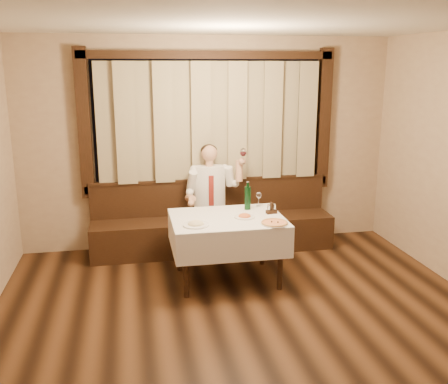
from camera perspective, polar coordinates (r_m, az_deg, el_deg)
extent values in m
cube|color=black|center=(4.45, 4.88, -18.79)|extent=(5.00, 6.00, 0.01)
cube|color=silver|center=(3.75, 5.83, 20.01)|extent=(5.00, 6.00, 0.01)
cube|color=tan|center=(6.74, -1.77, 5.57)|extent=(5.00, 0.01, 2.80)
cube|color=black|center=(6.69, -1.76, 8.08)|extent=(3.00, 0.02, 1.60)
cube|color=orange|center=(6.64, -7.73, 5.31)|extent=(0.50, 0.01, 0.40)
cube|color=black|center=(6.79, -1.66, 0.90)|extent=(3.30, 0.12, 0.10)
cube|color=black|center=(6.61, -1.76, 15.39)|extent=(3.30, 0.12, 0.10)
cube|color=black|center=(6.59, -15.71, 7.47)|extent=(0.16, 0.12, 1.90)
cube|color=black|center=(7.08, 11.32, 8.16)|extent=(0.16, 0.12, 1.90)
cube|color=#92835E|center=(6.59, -1.62, 7.99)|extent=(2.90, 0.08, 1.55)
cube|color=black|center=(6.72, -1.26, -4.80)|extent=(3.20, 0.60, 0.45)
cube|color=black|center=(6.82, -1.62, -0.57)|extent=(3.20, 0.12, 0.45)
cube|color=black|center=(6.76, -1.63, 1.44)|extent=(3.20, 0.14, 0.04)
cylinder|color=black|center=(5.36, -4.36, -8.45)|extent=(0.06, 0.06, 0.71)
cylinder|color=black|center=(5.56, 6.44, -7.64)|extent=(0.06, 0.06, 0.71)
cylinder|color=black|center=(6.04, -5.18, -5.78)|extent=(0.06, 0.06, 0.71)
cylinder|color=black|center=(6.22, 4.43, -5.16)|extent=(0.06, 0.06, 0.71)
cube|color=black|center=(5.65, 0.38, -3.15)|extent=(1.20, 0.90, 0.04)
cube|color=silver|center=(5.64, 0.38, -2.93)|extent=(1.26, 0.96, 0.01)
cube|color=silver|center=(5.25, 1.41, -6.27)|extent=(1.26, 0.01, 0.35)
cube|color=silver|center=(6.14, -0.49, -3.18)|extent=(1.26, 0.01, 0.35)
cube|color=silver|center=(5.61, -5.97, -4.98)|extent=(0.01, 0.96, 0.35)
cube|color=silver|center=(5.84, 6.47, -4.20)|extent=(0.01, 0.96, 0.35)
cylinder|color=white|center=(5.42, 5.79, -3.62)|extent=(0.30, 0.30, 0.01)
cylinder|color=#D84D20|center=(5.42, 5.79, -3.53)|extent=(0.28, 0.28, 0.01)
torus|color=#BC8348|center=(5.42, 5.79, -3.49)|extent=(0.29, 0.29, 0.02)
sphere|color=black|center=(5.43, 5.47, -3.40)|extent=(0.02, 0.02, 0.02)
sphere|color=black|center=(5.42, 6.18, -3.44)|extent=(0.02, 0.02, 0.02)
cylinder|color=white|center=(5.63, 2.36, -2.86)|extent=(0.23, 0.23, 0.01)
ellipsoid|color=#B8441D|center=(5.62, 2.36, -2.47)|extent=(0.14, 0.14, 0.06)
cylinder|color=white|center=(5.35, -3.23, -3.78)|extent=(0.28, 0.28, 0.02)
ellipsoid|color=beige|center=(5.34, -3.24, -3.29)|extent=(0.17, 0.17, 0.08)
cylinder|color=#0F471C|center=(5.91, 2.72, -0.70)|extent=(0.07, 0.07, 0.28)
cylinder|color=#0F471C|center=(5.87, 2.74, 0.80)|extent=(0.03, 0.03, 0.06)
cylinder|color=silver|center=(5.87, 2.74, 1.16)|extent=(0.03, 0.03, 0.01)
cylinder|color=white|center=(6.08, 3.97, -1.61)|extent=(0.06, 0.06, 0.01)
cylinder|color=white|center=(6.07, 3.98, -1.16)|extent=(0.01, 0.01, 0.09)
ellipsoid|color=white|center=(6.05, 3.99, -0.38)|extent=(0.07, 0.07, 0.08)
cube|color=black|center=(5.80, 5.44, -2.26)|extent=(0.13, 0.08, 0.04)
cube|color=black|center=(5.78, 5.45, -1.64)|extent=(0.02, 0.06, 0.09)
cylinder|color=white|center=(5.77, 5.13, -1.87)|extent=(0.03, 0.03, 0.07)
cylinder|color=silver|center=(5.76, 5.14, -1.48)|extent=(0.03, 0.03, 0.01)
cylinder|color=white|center=(5.80, 5.77, -1.80)|extent=(0.03, 0.03, 0.07)
cylinder|color=silver|center=(5.79, 5.78, -1.42)|extent=(0.03, 0.03, 0.01)
cube|color=black|center=(6.51, -1.43, -2.62)|extent=(0.40, 0.45, 0.16)
cube|color=black|center=(6.38, -2.06, -5.86)|extent=(0.11, 0.12, 0.45)
cube|color=black|center=(6.42, -0.11, -5.73)|extent=(0.11, 0.12, 0.45)
ellipsoid|color=white|center=(6.56, -1.66, 0.68)|extent=(0.42, 0.26, 0.54)
cube|color=maroon|center=(6.44, -1.47, 0.14)|extent=(0.06, 0.01, 0.40)
cylinder|color=tan|center=(6.49, -1.68, 3.33)|extent=(0.10, 0.10, 0.08)
sphere|color=tan|center=(6.47, -1.69, 4.46)|extent=(0.21, 0.21, 0.21)
ellipsoid|color=black|center=(6.49, -1.73, 4.76)|extent=(0.22, 0.22, 0.16)
sphere|color=white|center=(6.48, -3.42, 2.48)|extent=(0.13, 0.13, 0.13)
sphere|color=white|center=(6.54, 0.05, 2.62)|extent=(0.13, 0.13, 0.13)
sphere|color=tan|center=(6.15, -3.79, -1.32)|extent=(0.08, 0.08, 0.08)
sphere|color=tan|center=(6.40, 2.10, 3.53)|extent=(0.10, 0.10, 0.10)
cylinder|color=white|center=(6.36, 2.16, 3.83)|extent=(0.01, 0.01, 0.11)
ellipsoid|color=white|center=(6.35, 2.17, 4.58)|extent=(0.08, 0.08, 0.10)
ellipsoid|color=#4C070F|center=(6.35, 2.17, 4.41)|extent=(0.07, 0.07, 0.06)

